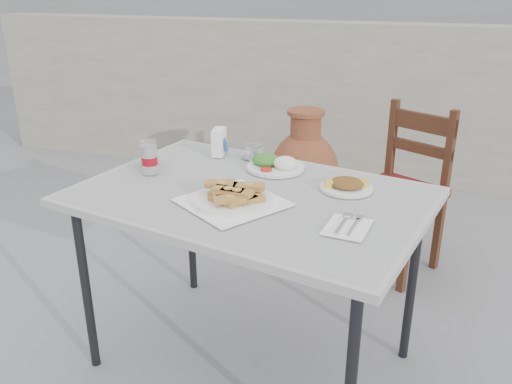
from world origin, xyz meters
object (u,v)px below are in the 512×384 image
(pide_plate, at_px, (232,195))
(salad_rice_plate, at_px, (275,164))
(chair, at_px, (402,188))
(salad_chopped_plate, at_px, (347,185))
(napkin_holder, at_px, (219,142))
(cola_glass, at_px, (149,154))
(cafe_table, at_px, (250,205))
(terracotta_urn, at_px, (304,175))
(condiment_caddy, at_px, (255,153))
(soda_can, at_px, (150,159))

(pide_plate, relative_size, salad_rice_plate, 1.87)
(chair, bearing_deg, pide_plate, -88.11)
(salad_chopped_plate, height_order, napkin_holder, napkin_holder)
(cola_glass, bearing_deg, pide_plate, -31.14)
(cafe_table, distance_m, chair, 1.18)
(terracotta_urn, bearing_deg, cola_glass, -110.34)
(pide_plate, bearing_deg, salad_rice_plate, 82.07)
(salad_rice_plate, relative_size, cola_glass, 2.33)
(pide_plate, relative_size, condiment_caddy, 3.44)
(soda_can, bearing_deg, salad_chopped_plate, 3.98)
(napkin_holder, height_order, condiment_caddy, napkin_holder)
(soda_can, xyz_separation_m, chair, (0.99, 0.94, -0.37))
(cafe_table, height_order, salad_chopped_plate, salad_chopped_plate)
(cafe_table, bearing_deg, salad_rice_plate, 85.47)
(salad_chopped_plate, bearing_deg, cola_glass, 177.25)
(napkin_holder, bearing_deg, condiment_caddy, -11.90)
(pide_plate, bearing_deg, cafe_table, 74.11)
(cafe_table, relative_size, condiment_caddy, 11.00)
(pide_plate, height_order, salad_rice_plate, pide_plate)
(salad_rice_plate, bearing_deg, cola_glass, -169.21)
(salad_rice_plate, relative_size, salad_chopped_plate, 1.21)
(salad_chopped_plate, height_order, condiment_caddy, condiment_caddy)
(pide_plate, height_order, napkin_holder, napkin_holder)
(pide_plate, distance_m, salad_chopped_plate, 0.45)
(cola_glass, bearing_deg, condiment_caddy, 25.62)
(napkin_holder, relative_size, chair, 0.13)
(condiment_caddy, bearing_deg, cafe_table, -75.82)
(salad_rice_plate, bearing_deg, chair, 54.95)
(soda_can, distance_m, cola_glass, 0.11)
(cafe_table, distance_m, cola_glass, 0.55)
(soda_can, xyz_separation_m, cola_glass, (-0.05, 0.10, -0.01))
(salad_chopped_plate, distance_m, chair, 0.96)
(salad_rice_plate, xyz_separation_m, salad_chopped_plate, (0.32, -0.14, -0.01))
(pide_plate, xyz_separation_m, soda_can, (-0.42, 0.19, 0.03))
(soda_can, distance_m, terracotta_urn, 1.42)
(pide_plate, xyz_separation_m, salad_chopped_plate, (0.37, 0.25, -0.01))
(soda_can, relative_size, chair, 0.13)
(soda_can, distance_m, condiment_caddy, 0.47)
(cafe_table, relative_size, soda_can, 12.40)
(pide_plate, relative_size, soda_can, 3.87)
(cafe_table, xyz_separation_m, condiment_caddy, (-0.09, 0.37, 0.08))
(salad_rice_plate, bearing_deg, cafe_table, -94.53)
(chair, bearing_deg, condiment_caddy, -105.93)
(napkin_holder, xyz_separation_m, condiment_caddy, (0.17, -0.01, -0.03))
(napkin_holder, bearing_deg, terracotta_urn, 70.64)
(salad_rice_plate, bearing_deg, soda_can, -157.51)
(cafe_table, relative_size, napkin_holder, 12.27)
(napkin_holder, bearing_deg, pide_plate, -72.58)
(salad_chopped_plate, bearing_deg, terracotta_urn, 108.65)
(napkin_holder, height_order, chair, chair)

